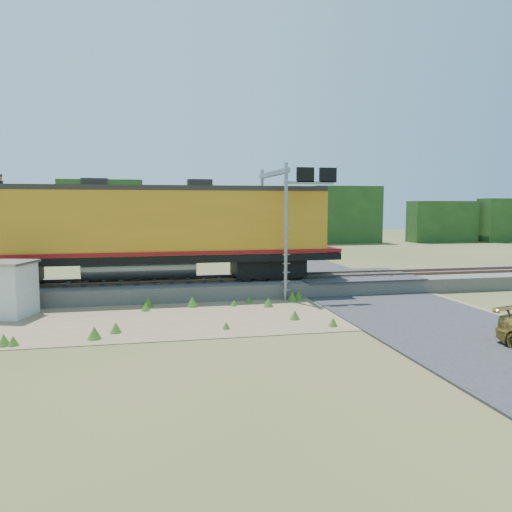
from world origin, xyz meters
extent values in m
plane|color=#475123|center=(0.00, 0.00, 0.00)|extent=(140.00, 140.00, 0.00)
cube|color=slate|center=(0.00, 6.00, 0.40)|extent=(70.00, 5.00, 0.80)
cube|color=brown|center=(0.00, 5.28, 0.88)|extent=(70.00, 0.10, 0.16)
cube|color=brown|center=(0.00, 6.72, 0.88)|extent=(70.00, 0.10, 0.16)
cube|color=#8C7754|center=(-2.00, 0.50, 0.01)|extent=(26.00, 8.00, 0.03)
cube|color=#38383A|center=(7.00, 6.00, 0.83)|extent=(7.00, 5.20, 0.06)
cube|color=#38383A|center=(7.00, 22.00, 0.04)|extent=(7.00, 24.00, 0.08)
cube|color=#1D3D16|center=(0.00, 38.00, 3.25)|extent=(36.00, 3.00, 6.50)
cube|color=#1D3D16|center=(40.00, 38.00, 3.00)|extent=(50.00, 3.00, 6.00)
cube|color=black|center=(1.85, 6.00, 1.45)|extent=(3.94, 2.52, 0.98)
cube|color=black|center=(-5.25, 6.00, 2.14)|extent=(21.87, 3.28, 0.39)
cylinder|color=gray|center=(-5.25, 6.00, 1.62)|extent=(6.02, 1.31, 1.31)
cube|color=orange|center=(-5.25, 6.00, 4.03)|extent=(20.23, 3.17, 3.39)
cube|color=maroon|center=(-5.25, 6.00, 2.47)|extent=(21.87, 3.34, 0.20)
cube|color=#28231E|center=(-5.25, 6.00, 5.86)|extent=(20.23, 3.23, 0.26)
cube|color=#28231E|center=(-7.44, 6.00, 6.11)|extent=(1.31, 1.09, 0.49)
cube|color=#28231E|center=(-1.97, 6.00, 6.11)|extent=(1.31, 1.09, 0.49)
cube|color=silver|center=(-10.93, 2.11, 1.19)|extent=(2.38, 2.38, 2.39)
cube|color=gray|center=(-10.93, 2.11, 2.44)|extent=(2.62, 2.62, 0.11)
cylinder|color=gray|center=(2.17, 3.20, 3.56)|extent=(0.18, 0.18, 7.13)
cylinder|color=gray|center=(2.17, 8.80, 3.56)|extent=(0.18, 0.18, 7.13)
cube|color=gray|center=(2.17, 6.00, 6.72)|extent=(0.25, 6.20, 0.25)
cube|color=gray|center=(3.39, 3.20, 6.11)|extent=(2.65, 0.15, 0.15)
cube|color=black|center=(3.18, 3.20, 6.51)|extent=(0.92, 0.15, 0.76)
cube|color=black|center=(4.40, 3.20, 6.51)|extent=(0.92, 0.15, 0.76)
camera|label=1|loc=(-4.59, -21.57, 5.00)|focal=35.00mm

